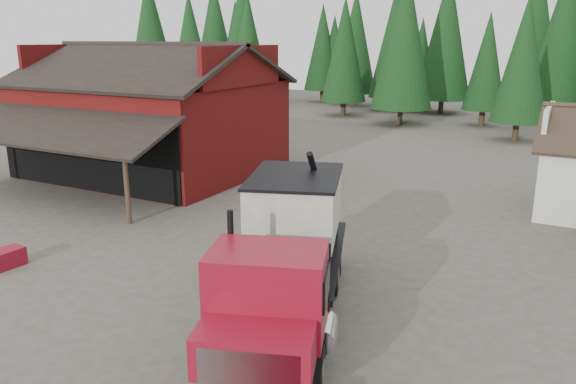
% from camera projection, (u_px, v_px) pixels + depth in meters
% --- Properties ---
extents(ground, '(120.00, 120.00, 0.00)m').
position_uv_depth(ground, '(211.00, 266.00, 18.74)').
color(ground, '#4F473E').
rests_on(ground, ground).
extents(red_barn, '(12.80, 13.63, 7.18)m').
position_uv_depth(red_barn, '(152.00, 124.00, 31.43)').
color(red_barn, '#5F110F').
rests_on(red_barn, ground).
extents(conifer_backdrop, '(76.00, 16.00, 16.00)m').
position_uv_depth(conifer_backdrop, '(464.00, 116.00, 54.50)').
color(conifer_backdrop, black).
rests_on(conifer_backdrop, ground).
extents(near_pine_a, '(4.40, 4.40, 11.40)m').
position_uv_depth(near_pine_a, '(191.00, 49.00, 50.83)').
color(near_pine_a, '#382619').
rests_on(near_pine_a, ground).
extents(near_pine_b, '(3.96, 3.96, 10.40)m').
position_uv_depth(near_pine_b, '(523.00, 59.00, 40.00)').
color(near_pine_b, '#382619').
rests_on(near_pine_b, ground).
extents(near_pine_d, '(5.28, 5.28, 13.40)m').
position_uv_depth(near_pine_d, '(404.00, 37.00, 47.53)').
color(near_pine_d, '#382619').
rests_on(near_pine_d, ground).
extents(feed_truck, '(5.48, 9.71, 4.25)m').
position_uv_depth(feed_truck, '(287.00, 252.00, 14.60)').
color(feed_truck, black).
rests_on(feed_truck, ground).
extents(equip_box, '(0.78, 1.15, 0.60)m').
position_uv_depth(equip_box, '(6.00, 258.00, 18.63)').
color(equip_box, maroon).
rests_on(equip_box, ground).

